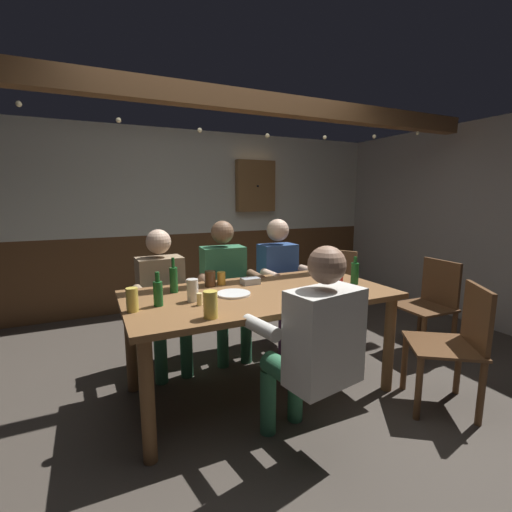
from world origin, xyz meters
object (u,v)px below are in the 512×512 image
dining_table (260,305)px  plate_1 (233,294)px  person_0 (163,292)px  pint_glass_4 (132,300)px  pint_glass_2 (193,290)px  pint_glass_3 (210,279)px  pint_glass_1 (221,278)px  table_candle (199,299)px  chair_empty_far_end (430,304)px  person_1 (225,282)px  pint_glass_0 (211,305)px  bottle_1 (339,272)px  bottle_0 (355,273)px  chair_empty_near_right (334,288)px  bottle_2 (174,279)px  condiment_caddy (250,281)px  person_2 (280,276)px  wall_dart_cabinet (256,186)px  plate_0 (320,271)px  bottle_3 (158,292)px  person_3 (315,342)px  chair_empty_near_left (455,343)px

dining_table → plate_1: (-0.21, 0.01, 0.10)m
person_0 → pint_glass_4: (-0.32, -0.79, 0.19)m
pint_glass_2 → pint_glass_3: (0.23, 0.33, -0.01)m
person_0 → pint_glass_1: bearing=131.7°
person_0 → table_candle: person_0 is taller
chair_empty_far_end → person_1: bearing=67.6°
pint_glass_0 → pint_glass_4: size_ratio=1.08×
bottle_1 → pint_glass_3: bottle_1 is taller
dining_table → bottle_0: bearing=-8.2°
chair_empty_near_right → bottle_0: (-0.49, -0.88, 0.39)m
pint_glass_4 → bottle_2: bearing=45.3°
person_1 → condiment_caddy: bearing=97.2°
table_candle → bottle_0: (1.27, 0.01, 0.05)m
chair_empty_far_end → bottle_2: bottle_2 is taller
bottle_0 → person_1: bearing=132.9°
dining_table → condiment_caddy: bearing=82.5°
bottle_0 → bottle_1: bottle_0 is taller
person_2 → pint_glass_2: size_ratio=8.26×
person_1 → pint_glass_3: 0.53m
pint_glass_4 → bottle_1: bearing=3.1°
person_0 → chair_empty_far_end: person_0 is taller
dining_table → plate_1: plate_1 is taller
plate_1 → table_candle: bearing=-155.0°
dining_table → condiment_caddy: size_ratio=13.74×
person_0 → bottle_1: 1.49m
person_0 → table_candle: bearing=92.4°
condiment_caddy → wall_dart_cabinet: size_ratio=0.20×
pint_glass_4 → condiment_caddy: bearing=18.7°
chair_empty_far_end → pint_glass_3: (-2.02, 0.38, 0.36)m
person_2 → chair_empty_far_end: size_ratio=1.42×
chair_empty_near_right → table_candle: 2.01m
person_1 → plate_0: person_1 is taller
pint_glass_0 → bottle_0: bearing=11.9°
bottle_1 → pint_glass_3: bearing=164.0°
table_candle → plate_0: (1.29, 0.50, -0.03)m
bottle_1 → person_2: bearing=102.3°
chair_empty_far_end → bottle_2: (-2.31, 0.32, 0.40)m
pint_glass_1 → bottle_0: bearing=-24.4°
person_0 → bottle_0: 1.60m
bottle_3 → condiment_caddy: bearing=19.2°
bottle_1 → bottle_2: 1.33m
person_3 → chair_empty_near_left: (1.13, -0.05, -0.20)m
person_0 → chair_empty_near_left: size_ratio=1.35×
person_0 → chair_empty_near_right: person_0 is taller
chair_empty_near_right → condiment_caddy: size_ratio=6.29×
table_candle → condiment_caddy: bearing=35.0°
pint_glass_0 → person_2: bearing=45.8°
person_2 → bottle_2: size_ratio=4.85×
condiment_caddy → bottle_2: size_ratio=0.54×
chair_empty_near_left → pint_glass_4: (-2.02, 0.70, 0.37)m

